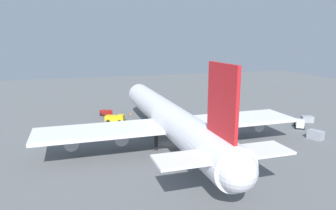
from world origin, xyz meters
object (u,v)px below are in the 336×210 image
(pushback_tractor, at_px, (300,123))
(cargo_loader, at_px, (225,114))
(cargo_container_aft, at_px, (316,135))
(safety_cone_nose, at_px, (131,113))
(cargo_container_fore, at_px, (307,119))
(maintenance_van, at_px, (115,118))
(cargo_airplane, at_px, (168,118))
(baggage_tug, at_px, (106,113))

(pushback_tractor, distance_m, cargo_loader, 20.10)
(cargo_loader, distance_m, cargo_container_aft, 25.72)
(cargo_container_aft, distance_m, safety_cone_nose, 50.07)
(cargo_container_fore, bearing_deg, cargo_loader, 60.31)
(pushback_tractor, distance_m, cargo_container_fore, 7.33)
(safety_cone_nose, bearing_deg, cargo_container_fore, -117.04)
(cargo_loader, bearing_deg, maintenance_van, 82.13)
(cargo_loader, bearing_deg, pushback_tractor, -138.75)
(pushback_tractor, bearing_deg, maintenance_van, 66.26)
(cargo_container_fore, relative_size, cargo_container_aft, 0.94)
(cargo_loader, xyz_separation_m, cargo_container_aft, (-23.48, -10.48, -0.23))
(maintenance_van, bearing_deg, pushback_tractor, -113.74)
(cargo_airplane, xyz_separation_m, cargo_container_fore, (5.72, -41.66, -5.06))
(cargo_airplane, height_order, cargo_loader, cargo_airplane)
(baggage_tug, relative_size, pushback_tractor, 1.15)
(pushback_tractor, bearing_deg, cargo_loader, 41.25)
(cargo_loader, height_order, maintenance_van, cargo_loader)
(cargo_airplane, distance_m, maintenance_van, 23.11)
(maintenance_van, bearing_deg, cargo_container_aft, -123.90)
(baggage_tug, distance_m, cargo_loader, 34.35)
(cargo_loader, height_order, safety_cone_nose, cargo_loader)
(cargo_airplane, relative_size, baggage_tug, 11.51)
(pushback_tractor, height_order, cargo_container_aft, pushback_tractor)
(safety_cone_nose, bearing_deg, cargo_airplane, -174.35)
(pushback_tractor, bearing_deg, cargo_airplane, 92.61)
(cargo_airplane, height_order, maintenance_van, cargo_airplane)
(baggage_tug, xyz_separation_m, safety_cone_nose, (0.01, -7.15, -0.68))
(maintenance_van, bearing_deg, cargo_airplane, -158.06)
(cargo_loader, distance_m, maintenance_van, 31.09)
(maintenance_van, xyz_separation_m, cargo_container_fore, (-15.27, -50.12, -0.38))
(cargo_airplane, bearing_deg, safety_cone_nose, 5.65)
(cargo_airplane, relative_size, safety_cone_nose, 85.28)
(cargo_container_aft, xyz_separation_m, safety_cone_nose, (35.17, 35.64, -0.62))
(baggage_tug, height_order, cargo_loader, cargo_loader)
(cargo_container_aft, bearing_deg, pushback_tractor, -18.31)
(pushback_tractor, distance_m, maintenance_van, 48.12)
(cargo_loader, height_order, cargo_container_aft, cargo_loader)
(pushback_tractor, relative_size, safety_cone_nose, 6.43)
(cargo_container_fore, bearing_deg, baggage_tug, 66.27)
(cargo_container_aft, bearing_deg, safety_cone_nose, 45.38)
(safety_cone_nose, bearing_deg, baggage_tug, 90.05)
(cargo_loader, relative_size, safety_cone_nose, 7.54)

